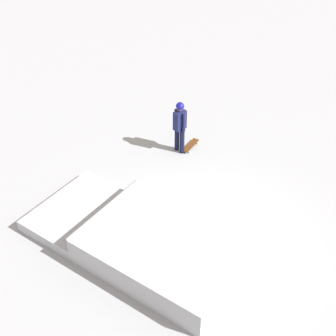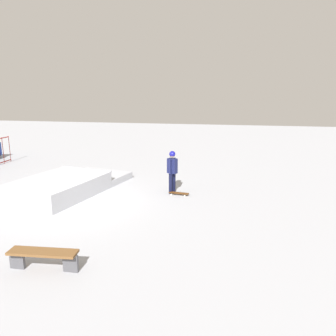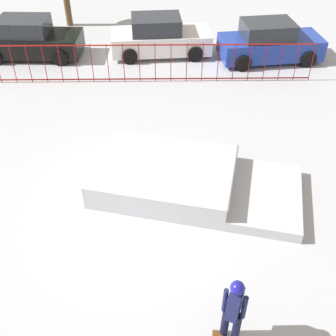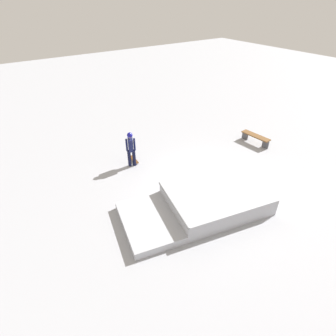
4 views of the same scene
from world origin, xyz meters
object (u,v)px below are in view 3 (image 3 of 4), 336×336
at_px(parked_car_white, 160,37).
at_px(skate_ramp, 181,180).
at_px(parked_car_black, 29,40).
at_px(skater, 234,307).
at_px(parked_car_blue, 269,43).

bearing_deg(parked_car_white, skate_ramp, -90.26).
height_order(parked_car_black, parked_car_white, same).
bearing_deg(skater, skate_ramp, -144.81).
relative_size(skater, parked_car_black, 0.42).
distance_m(skater, parked_car_black, 14.37).
distance_m(skater, parked_car_white, 12.91).
relative_size(parked_car_black, parked_car_blue, 0.97).
xyz_separation_m(parked_car_black, parked_car_blue, (9.89, -0.35, 0.00)).
height_order(parked_car_white, parked_car_blue, same).
xyz_separation_m(skater, parked_car_blue, (2.98, 12.25, -0.28)).
relative_size(skater, parked_car_white, 0.41).
relative_size(skate_ramp, parked_car_blue, 1.36).
bearing_deg(skater, parked_car_black, -126.85).
distance_m(skate_ramp, skater, 4.36).
height_order(skate_ramp, parked_car_blue, parked_car_blue).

